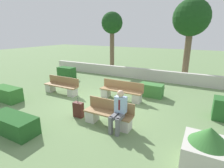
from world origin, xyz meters
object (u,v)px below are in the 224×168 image
bench_left_side (61,87)px  bench_right_side (121,92)px  tree_leftmost (112,25)px  tree_center_left (191,19)px  suitcase (78,110)px  planter_corner_left (207,150)px  bench_front (108,116)px  person_seated_man (119,109)px

bench_left_side → bench_right_side: same height
tree_leftmost → tree_center_left: tree_center_left is taller
suitcase → tree_leftmost: (-2.94, 8.21, 3.37)m
bench_left_side → bench_right_side: size_ratio=0.95×
bench_left_side → suitcase: bearing=-34.0°
bench_left_side → planter_corner_left: planter_corner_left is taller
tree_leftmost → tree_center_left: (5.82, -0.29, 0.24)m
bench_front → tree_leftmost: bearing=117.4°
tree_center_left → bench_right_side: bearing=-112.3°
tree_center_left → bench_front: bearing=-101.3°
planter_corner_left → suitcase: bearing=171.2°
bench_left_side → tree_center_left: bearing=49.5°
person_seated_man → planter_corner_left: bearing=-12.4°
person_seated_man → tree_center_left: tree_center_left is taller
person_seated_man → suitcase: person_seated_man is taller
bench_front → person_seated_man: person_seated_man is taller
bench_left_side → person_seated_man: 4.66m
bench_front → tree_leftmost: (-4.24, 8.18, 3.33)m
person_seated_man → tree_leftmost: bearing=119.5°
bench_right_side → planter_corner_left: bearing=-51.0°
bench_front → bench_left_side: 4.16m
tree_leftmost → tree_center_left: bearing=-2.9°
person_seated_man → suitcase: 1.83m
bench_right_side → bench_front: bearing=-85.5°
tree_center_left → planter_corner_left: bearing=-80.4°
planter_corner_left → suitcase: planter_corner_left is taller
bench_front → bench_left_side: bearing=156.0°
bench_front → suitcase: (-1.30, -0.03, -0.04)m
suitcase → bench_right_side: bearing=75.5°
bench_front → suitcase: bearing=-178.8°
planter_corner_left → bench_front: bearing=167.0°
planter_corner_left → suitcase: size_ratio=1.38×
bench_left_side → tree_center_left: tree_center_left is taller
bench_right_side → person_seated_man: size_ratio=1.56×
tree_center_left → tree_leftmost: bearing=177.1°
person_seated_man → suitcase: bearing=176.4°
bench_right_side → tree_center_left: (2.24, 5.46, 3.56)m
bench_left_side → suitcase: bench_left_side is taller
bench_left_side → suitcase: size_ratio=2.56×
person_seated_man → planter_corner_left: 2.64m
bench_right_side → tree_leftmost: 7.54m
planter_corner_left → person_seated_man: bearing=167.6°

